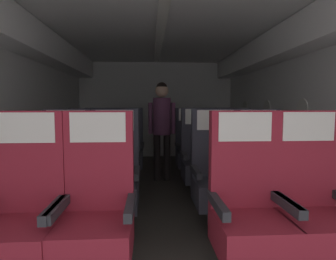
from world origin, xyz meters
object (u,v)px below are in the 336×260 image
Objects in this scene: seat_c_right_aisle at (235,160)px; seat_d_left_window at (99,150)px; seat_a_right_aisle at (313,210)px; seat_a_left_aisle at (97,215)px; seat_a_right_window at (248,212)px; seat_b_left_window at (65,180)px; seat_c_left_aisle at (122,161)px; flight_attendant at (162,121)px; seat_c_left_window at (86,161)px; seat_d_right_aisle at (218,149)px; seat_b_left_aisle at (114,179)px; seat_a_left_window at (23,217)px; seat_d_right_window at (191,149)px; seat_c_right_window at (200,160)px; seat_b_right_aisle at (260,176)px; seat_b_right_window at (217,177)px; seat_d_left_aisle at (128,150)px.

seat_c_right_aisle is 2.12m from seat_d_left_window.
seat_a_left_aisle is at bearing 179.44° from seat_a_right_aisle.
seat_a_right_window is 1.00× the size of seat_b_left_window.
seat_c_left_aisle is 1.00× the size of seat_c_right_aisle.
flight_attendant is (1.00, 1.77, 0.47)m from seat_b_left_window.
seat_d_right_aisle is at bearing 25.07° from seat_c_left_window.
seat_d_left_window is at bearing 118.18° from seat_a_right_window.
seat_a_left_window is at bearing -117.05° from seat_b_left_aisle.
seat_d_right_window is (1.02, 0.91, 0.00)m from seat_c_left_aisle.
seat_c_left_aisle and seat_c_right_window have the same top height.
seat_b_left_window is 2.11m from seat_c_right_aisle.
seat_b_right_aisle is at bearing 64.13° from seat_a_right_window.
seat_c_right_window and seat_d_right_window have the same top height.
flight_attendant reaches higher than seat_d_right_aisle.
seat_c_right_aisle is at bearing 43.20° from seat_a_left_window.
seat_b_right_window is 1.80m from seat_d_right_window.
seat_c_left_window is (-1.91, 1.82, 0.00)m from seat_a_right_aisle.
flight_attendant is (0.54, -0.03, 0.47)m from seat_d_left_aisle.
seat_c_right_aisle is (1.45, 1.79, 0.00)m from seat_a_left_aisle.
seat_a_left_aisle is 2.88m from seat_d_right_window.
seat_c_left_aisle and seat_d_right_window have the same top height.
seat_b_right_window is 1.00× the size of seat_d_left_window.
seat_a_left_aisle is 1.71m from seat_b_right_aisle.
seat_c_left_aisle is 1.00× the size of seat_c_right_window.
seat_a_left_window is at bearing 49.07° from flight_attendant.
seat_d_left_aisle is at bearing 138.17° from seat_c_right_window.
seat_c_right_aisle is at bearing 115.43° from flight_attendant.
seat_c_right_aisle is at bearing -89.87° from seat_d_right_aisle.
seat_b_left_aisle is at bearing -179.49° from seat_b_right_aisle.
seat_a_right_window is 1.35m from seat_b_left_aisle.
seat_a_left_window is at bearing -128.62° from seat_c_right_window.
seat_c_right_window is at bearing -117.14° from seat_d_right_aisle.
seat_d_left_aisle is at bearing 179.95° from seat_d_right_aisle.
seat_d_right_window is at bearing 89.88° from seat_a_right_window.
seat_b_left_window is at bearing 179.98° from seat_b_right_window.
seat_a_left_window and seat_b_left_window have the same top height.
seat_d_right_window is at bearing 61.68° from seat_a_left_window.
seat_d_left_window is at bearing 136.76° from seat_b_right_aisle.
seat_c_left_aisle is (-0.02, 1.79, 0.00)m from seat_a_left_aisle.
seat_b_right_window is at bearing -0.02° from seat_b_left_window.
seat_d_left_window is 1.91m from seat_d_right_aisle.
seat_c_left_aisle is 0.92m from seat_d_left_aisle.
seat_a_left_window is 1.00× the size of seat_d_left_aisle.
seat_c_left_window is at bearing 177.73° from seat_c_left_aisle.
seat_a_right_aisle is 1.80m from seat_c_right_aisle.
seat_d_left_window is at bearing 125.04° from seat_a_right_aisle.
seat_a_left_aisle and seat_b_right_window have the same top height.
seat_c_left_window is 2.12m from seat_d_right_aisle.
seat_a_left_aisle is at bearing 179.19° from seat_a_right_window.
seat_b_right_aisle is 2.30m from seat_d_left_aisle.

